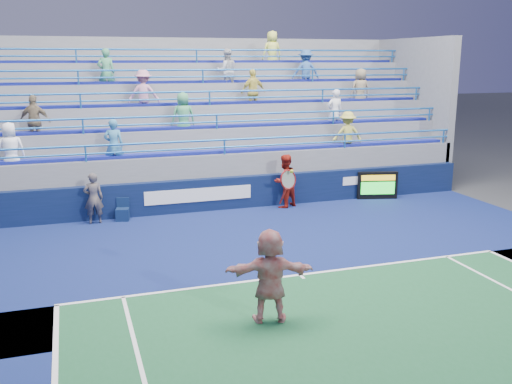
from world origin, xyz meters
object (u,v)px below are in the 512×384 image
object	(u,v)px
serve_speed_board	(377,185)
judge_chair	(123,214)
line_judge	(94,198)
ball_girl	(285,181)
tennis_player	(270,276)

from	to	relation	value
serve_speed_board	judge_chair	distance (m)	9.11
serve_speed_board	line_judge	distance (m)	9.96
judge_chair	ball_girl	world-z (taller)	ball_girl
serve_speed_board	ball_girl	xyz separation A→B (m)	(-3.63, -0.03, 0.41)
serve_speed_board	judge_chair	xyz separation A→B (m)	(-9.10, 0.01, -0.28)
line_judge	judge_chair	bearing A→B (deg)	-174.95
judge_chair	tennis_player	bearing A→B (deg)	-75.92
judge_chair	line_judge	xyz separation A→B (m)	(-0.86, -0.08, 0.58)
judge_chair	serve_speed_board	bearing A→B (deg)	-0.08
tennis_player	line_judge	world-z (taller)	tennis_player
serve_speed_board	judge_chair	size ratio (longest dim) A/B	2.05
line_judge	ball_girl	distance (m)	6.33
serve_speed_board	ball_girl	world-z (taller)	ball_girl
serve_speed_board	tennis_player	world-z (taller)	tennis_player
serve_speed_board	ball_girl	bearing A→B (deg)	-179.46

